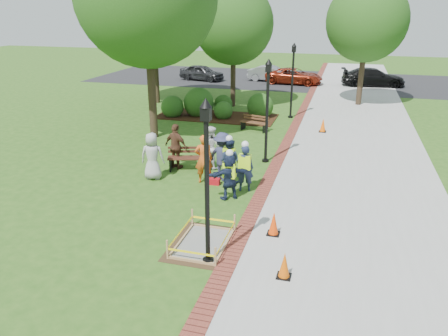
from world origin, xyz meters
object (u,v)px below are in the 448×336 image
(lamp_near, at_px, (207,172))
(hivis_worker_c, at_px, (229,159))
(hivis_worker_a, at_px, (229,174))
(cone_front, at_px, (284,266))
(hivis_worker_b, at_px, (245,166))
(wet_concrete_pad, at_px, (203,237))
(bench_near, at_px, (189,163))

(lamp_near, height_order, hivis_worker_c, lamp_near)
(lamp_near, distance_m, hivis_worker_a, 4.31)
(cone_front, relative_size, hivis_worker_b, 0.37)
(lamp_near, height_order, hivis_worker_a, lamp_near)
(cone_front, distance_m, hivis_worker_b, 5.37)
(lamp_near, distance_m, hivis_worker_b, 5.01)
(wet_concrete_pad, bearing_deg, bench_near, 113.70)
(hivis_worker_c, bearing_deg, lamp_near, -80.63)
(hivis_worker_c, bearing_deg, hivis_worker_b, -42.01)
(wet_concrete_pad, height_order, bench_near, bench_near)
(bench_near, relative_size, hivis_worker_b, 0.95)
(cone_front, bearing_deg, bench_near, 126.75)
(wet_concrete_pad, height_order, lamp_near, lamp_near)
(bench_near, distance_m, lamp_near, 7.15)
(cone_front, relative_size, hivis_worker_a, 0.39)
(hivis_worker_b, xyz_separation_m, hivis_worker_c, (-0.74, 0.67, -0.02))
(cone_front, xyz_separation_m, lamp_near, (-1.97, 0.14, 2.15))
(hivis_worker_b, bearing_deg, bench_near, 150.94)
(wet_concrete_pad, height_order, cone_front, cone_front)
(cone_front, bearing_deg, lamp_near, 175.86)
(cone_front, xyz_separation_m, hivis_worker_c, (-2.87, 5.57, 0.57))
(cone_front, bearing_deg, hivis_worker_c, 117.25)
(wet_concrete_pad, xyz_separation_m, cone_front, (2.38, -0.96, 0.10))
(hivis_worker_b, bearing_deg, wet_concrete_pad, -93.62)
(bench_near, xyz_separation_m, lamp_near, (2.77, -6.21, 2.19))
(wet_concrete_pad, distance_m, bench_near, 5.90)
(bench_near, height_order, hivis_worker_a, hivis_worker_a)
(hivis_worker_b, bearing_deg, lamp_near, -88.14)
(wet_concrete_pad, relative_size, lamp_near, 0.54)
(hivis_worker_c, bearing_deg, wet_concrete_pad, -83.91)
(wet_concrete_pad, bearing_deg, hivis_worker_b, 86.38)
(lamp_near, bearing_deg, hivis_worker_b, 91.86)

